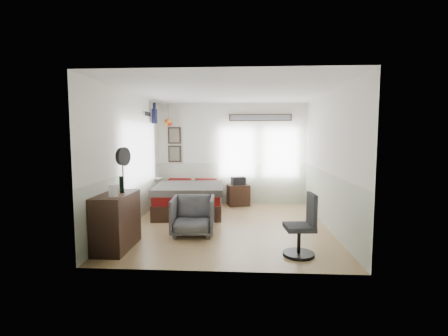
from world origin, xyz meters
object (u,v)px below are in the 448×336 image
Objects in this scene: armchair at (193,216)px; task_chair at (303,231)px; nightstand at (238,195)px; bed at (190,198)px; dresser at (116,221)px.

task_chair is (1.84, -0.97, 0.03)m from armchair.
task_chair is (1.04, -3.61, 0.12)m from nightstand.
armchair is at bearing 146.84° from task_chair.
armchair is at bearing -121.38° from nightstand.
armchair is 2.76m from nightstand.
dresser is (-0.77, -2.67, 0.11)m from bed.
dresser reaches higher than bed.
nightstand is at bearing 100.62° from task_chair.
nightstand is (0.80, 2.65, -0.08)m from armchair.
nightstand is at bearing 30.00° from bed.
dresser reaches higher than armchair.
armchair is 0.82× the size of task_chair.
bed is 1.89m from armchair.
armchair is 1.43× the size of nightstand.
bed is 2.25× the size of dresser.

